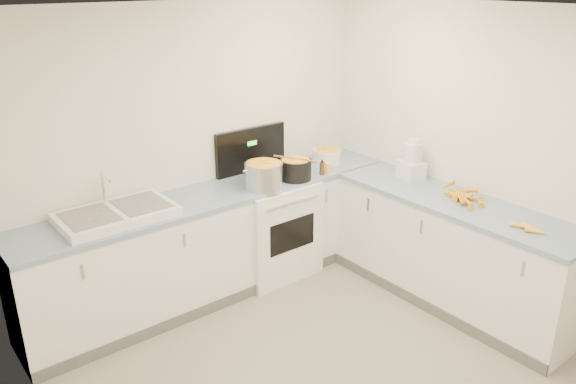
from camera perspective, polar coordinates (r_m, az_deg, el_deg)
ceiling at (r=3.20m, az=8.51°, el=17.64°), size 3.50×4.00×0.00m
wall_back at (r=5.01m, az=-9.17°, el=4.28°), size 3.50×0.00×2.50m
wall_left at (r=2.69m, az=-20.45°, el=-12.69°), size 0.00×4.00×2.50m
wall_right at (r=4.85m, az=22.06°, el=2.40°), size 0.00×4.00×2.50m
counter_back at (r=5.05m, az=-6.95°, el=-4.97°), size 3.50×0.62×0.94m
counter_right at (r=5.04m, az=16.18°, el=-5.76°), size 0.62×2.20×0.94m
stove at (r=5.31m, az=-1.83°, el=-3.38°), size 0.76×0.65×1.36m
sink at (r=4.49m, az=-17.03°, el=-2.15°), size 0.86×0.52×0.31m
steel_pot at (r=4.89m, az=-2.49°, el=1.57°), size 0.44×0.44×0.25m
black_pot at (r=5.10m, az=0.77°, el=2.20°), size 0.33×0.33×0.21m
wooden_spoon at (r=5.07m, az=0.78°, el=3.41°), size 0.21×0.39×0.02m
mixing_bowl at (r=5.59m, az=3.98°, el=3.68°), size 0.31×0.31×0.13m
extract_bottle at (r=5.24m, az=3.48°, el=2.40°), size 0.05×0.05×0.12m
spice_jar at (r=5.25m, az=4.10°, el=2.33°), size 0.06×0.06×0.10m
food_processor at (r=5.22m, az=12.48°, el=3.03°), size 0.23×0.26×0.37m
carrot_pile at (r=4.88m, az=17.35°, el=-0.34°), size 0.43×0.45×0.08m
peeled_carrots at (r=4.46m, az=23.39°, el=-3.43°), size 0.10×0.29×0.04m
peelings at (r=4.40m, az=-19.81°, el=-2.41°), size 0.22×0.24×0.01m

